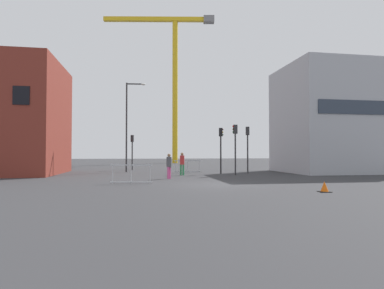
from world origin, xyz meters
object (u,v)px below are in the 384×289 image
Objects in this scene: construction_crane at (172,65)px; pedestrian_walking at (182,162)px; traffic_light_island at (235,141)px; pedestrian_waiting at (169,164)px; streetlamp_tall at (129,120)px; traffic_light_far at (221,143)px; traffic_light_verge at (132,146)px; traffic_cone_by_barrier at (324,187)px; traffic_light_median at (248,142)px.

pedestrian_walking is at bearing -94.33° from construction_crane.
traffic_light_island is 4.44m from pedestrian_walking.
construction_crane reaches higher than pedestrian_waiting.
streetlamp_tall is at bearing -104.80° from construction_crane.
traffic_light_island is at bearing -69.47° from traffic_light_far.
traffic_light_verge is at bearing 136.72° from traffic_light_far.
traffic_cone_by_barrier is at bearing -86.38° from traffic_light_island.
traffic_light_island is at bearing -86.35° from construction_crane.
traffic_cone_by_barrier is at bearing -66.04° from traffic_light_verge.
pedestrian_walking is (-4.11, 0.53, -1.62)m from traffic_light_island.
pedestrian_waiting is (-5.41, -2.66, -1.66)m from traffic_light_island.
traffic_light_verge is at bearing 85.89° from streetlamp_tall.
construction_crane is at bearing 83.80° from pedestrian_waiting.
streetlamp_tall is 2.06× the size of traffic_light_island.
traffic_light_verge is 0.93× the size of traffic_light_far.
pedestrian_walking is at bearing 112.66° from traffic_cone_by_barrier.
pedestrian_walking is 3.70× the size of traffic_cone_by_barrier.
traffic_cone_by_barrier is (0.69, -10.97, -2.42)m from traffic_light_island.
traffic_light_island reaches higher than pedestrian_walking.
traffic_light_verge is 11.85m from pedestrian_waiting.
traffic_cone_by_barrier is (9.03, -16.27, -4.48)m from streetlamp_tall.
traffic_light_median is at bearing 32.51° from pedestrian_waiting.
streetlamp_tall is 4.19m from traffic_light_verge.
traffic_cone_by_barrier is at bearing -67.34° from pedestrian_walking.
pedestrian_walking is at bearing 67.67° from pedestrian_waiting.
traffic_light_island is at bearing -7.30° from pedestrian_walking.
traffic_light_verge is at bearing 103.16° from pedestrian_waiting.
traffic_light_far is 8.03× the size of traffic_cone_by_barrier.
traffic_light_median is at bearing 0.85° from traffic_light_far.
construction_crane is 43.93m from traffic_cone_by_barrier.
traffic_light_far is at bearing -179.15° from traffic_light_median.
traffic_light_median is 11.97m from traffic_light_verge.
construction_crane is 36.11m from pedestrian_waiting.
traffic_light_island is (8.34, -5.30, -2.06)m from streetlamp_tall.
traffic_light_far is 2.17× the size of pedestrian_walking.
pedestrian_walking is 12.48m from traffic_cone_by_barrier.
pedestrian_walking reaches higher than traffic_cone_by_barrier.
pedestrian_waiting reaches higher than traffic_cone_by_barrier.
traffic_light_far is 6.70m from pedestrian_waiting.
construction_crane is at bearing 85.67° from pedestrian_walking.
construction_crane reaches higher than traffic_cone_by_barrier.
pedestrian_waiting is (-7.07, -4.51, -1.67)m from traffic_light_median.
streetlamp_tall reaches higher than pedestrian_walking.
pedestrian_waiting is at bearing 126.29° from traffic_cone_by_barrier.
pedestrian_waiting is at bearing -153.87° from traffic_light_island.
traffic_light_median is 2.24× the size of pedestrian_walking.
traffic_light_verge reaches higher than traffic_cone_by_barrier.
traffic_light_far is at bearing 96.14° from traffic_cone_by_barrier.
streetlamp_tall is at bearing 110.20° from pedestrian_waiting.
traffic_cone_by_barrier is at bearing -94.31° from traffic_light_median.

